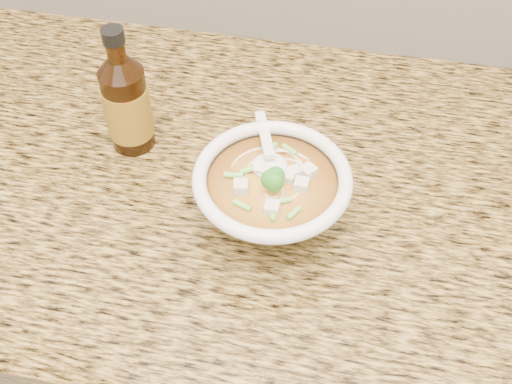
# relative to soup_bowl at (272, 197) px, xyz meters

# --- Properties ---
(cabinet) EXTENTS (4.00, 0.65, 0.86)m
(cabinet) POSITION_rel_soup_bowl_xyz_m (0.02, 0.08, -0.52)
(cabinet) COLOR #382310
(cabinet) RESTS_ON ground
(counter_slab) EXTENTS (4.00, 0.68, 0.04)m
(counter_slab) POSITION_rel_soup_bowl_xyz_m (0.02, 0.08, -0.07)
(counter_slab) COLOR #A7863D
(counter_slab) RESTS_ON cabinet
(soup_bowl) EXTENTS (0.19, 0.22, 0.11)m
(soup_bowl) POSITION_rel_soup_bowl_xyz_m (0.00, 0.00, 0.00)
(soup_bowl) COLOR white
(soup_bowl) RESTS_ON counter_slab
(hot_sauce_bottle) EXTENTS (0.08, 0.08, 0.19)m
(hot_sauce_bottle) POSITION_rel_soup_bowl_xyz_m (-0.22, 0.10, 0.03)
(hot_sauce_bottle) COLOR #361A07
(hot_sauce_bottle) RESTS_ON counter_slab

